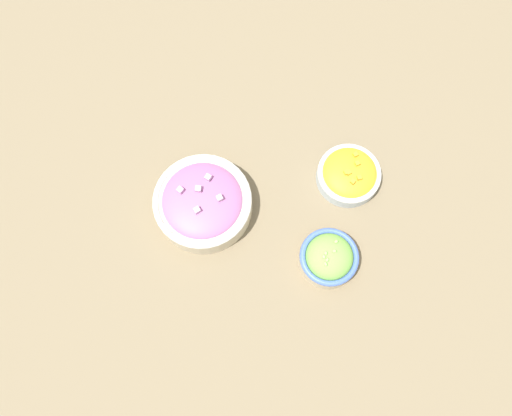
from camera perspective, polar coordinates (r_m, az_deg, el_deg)
The scene contains 4 objects.
ground_plane at distance 1.07m, azimuth 0.00°, elevation -0.48°, with size 3.00×3.00×0.00m, color #75664C.
bowl_lettuce at distance 1.02m, azimuth 8.32°, elevation -5.63°, with size 0.12×0.12×0.08m.
bowl_red_onion at distance 1.04m, azimuth -6.08°, elevation 0.62°, with size 0.20×0.20×0.08m.
bowl_squash at distance 1.09m, azimuth 10.57°, elevation 3.80°, with size 0.14×0.14×0.06m.
Camera 1 is at (0.13, -0.28, 1.02)m, focal length 35.00 mm.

